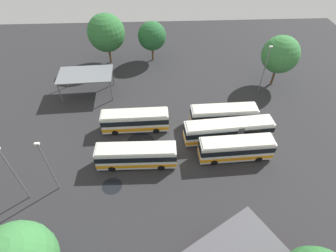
% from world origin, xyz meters
% --- Properties ---
extents(ground_plane, '(91.24, 91.24, 0.00)m').
position_xyz_m(ground_plane, '(0.00, 0.00, 0.00)').
color(ground_plane, '#28282B').
extents(bus_row0_slot0, '(10.53, 2.81, 3.39)m').
position_xyz_m(bus_row0_slot0, '(-7.03, -3.70, 1.80)').
color(bus_row0_slot0, silver).
rests_on(bus_row0_slot0, ground_plane).
extents(bus_row0_slot1, '(13.43, 3.50, 3.39)m').
position_xyz_m(bus_row0_slot1, '(-7.13, -0.30, 1.80)').
color(bus_row0_slot1, silver).
rests_on(bus_row0_slot1, ground_plane).
extents(bus_row0_slot2, '(10.44, 2.98, 3.39)m').
position_xyz_m(bus_row0_slot2, '(-7.37, 3.33, 1.80)').
color(bus_row0_slot2, silver).
rests_on(bus_row0_slot2, ground_plane).
extents(bus_row1_slot0, '(10.43, 2.74, 3.39)m').
position_xyz_m(bus_row1_slot0, '(6.96, -3.17, 1.80)').
color(bus_row1_slot0, silver).
rests_on(bus_row1_slot0, ground_plane).
extents(bus_row1_slot2, '(10.95, 2.72, 3.39)m').
position_xyz_m(bus_row1_slot2, '(6.51, 3.94, 1.80)').
color(bus_row1_slot2, silver).
rests_on(bus_row1_slot2, ground_plane).
extents(maintenance_shelter, '(9.66, 5.97, 4.20)m').
position_xyz_m(maintenance_shelter, '(15.97, -13.09, 3.98)').
color(maintenance_shelter, slate).
rests_on(maintenance_shelter, ground_plane).
extents(lamp_post_near_entrance, '(0.56, 0.28, 9.39)m').
position_xyz_m(lamp_post_near_entrance, '(19.91, 8.63, 5.11)').
color(lamp_post_near_entrance, slate).
rests_on(lamp_post_near_entrance, ground_plane).
extents(lamp_post_by_building, '(0.56, 0.28, 8.66)m').
position_xyz_m(lamp_post_by_building, '(16.52, 7.46, 4.75)').
color(lamp_post_by_building, slate).
rests_on(lamp_post_by_building, ground_plane).
extents(lamp_post_far_corner, '(0.56, 0.28, 9.31)m').
position_xyz_m(lamp_post_far_corner, '(-15.46, -11.86, 5.07)').
color(lamp_post_far_corner, slate).
rests_on(lamp_post_far_corner, ground_plane).
extents(tree_west_edge, '(6.63, 6.63, 9.64)m').
position_xyz_m(tree_west_edge, '(-18.82, -14.42, 6.31)').
color(tree_west_edge, brown).
rests_on(tree_west_edge, ground_plane).
extents(tree_east_edge, '(7.49, 7.49, 10.37)m').
position_xyz_m(tree_east_edge, '(13.19, -24.19, 6.62)').
color(tree_east_edge, brown).
rests_on(tree_east_edge, ground_plane).
extents(tree_northeast, '(5.83, 5.83, 8.39)m').
position_xyz_m(tree_northeast, '(4.09, -24.76, 5.47)').
color(tree_northeast, brown).
rests_on(tree_northeast, ground_plane).
extents(puddle_front_lane, '(4.25, 4.25, 0.01)m').
position_xyz_m(puddle_front_lane, '(6.16, -0.13, 0.00)').
color(puddle_front_lane, black).
rests_on(puddle_front_lane, ground_plane).
extents(puddle_near_shelter, '(3.19, 3.19, 0.01)m').
position_xyz_m(puddle_near_shelter, '(10.25, -5.55, 0.00)').
color(puddle_near_shelter, black).
rests_on(puddle_near_shelter, ground_plane).
extents(puddle_back_corner, '(2.64, 2.64, 0.01)m').
position_xyz_m(puddle_back_corner, '(9.70, 7.48, 0.00)').
color(puddle_back_corner, black).
rests_on(puddle_back_corner, ground_plane).
extents(puddle_between_rows, '(2.45, 2.45, 0.01)m').
position_xyz_m(puddle_between_rows, '(9.52, 2.02, 0.00)').
color(puddle_between_rows, black).
rests_on(puddle_between_rows, ground_plane).
extents(puddle_centre_drain, '(3.09, 3.09, 0.01)m').
position_xyz_m(puddle_centre_drain, '(-10.39, -6.24, 0.00)').
color(puddle_centre_drain, black).
rests_on(puddle_centre_drain, ground_plane).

